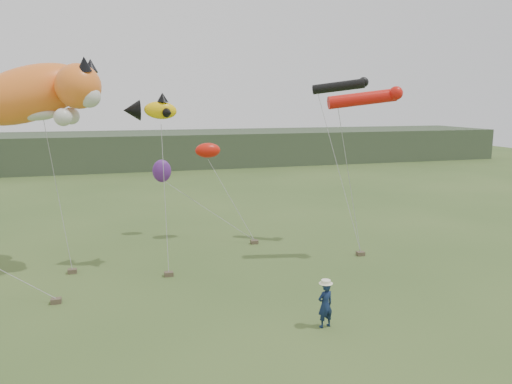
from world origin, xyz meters
TOP-DOWN VIEW (x-y plane):
  - ground at (0.00, 0.00)m, footprint 120.00×120.00m
  - headland at (-3.11, 44.69)m, footprint 90.00×13.00m
  - festival_attendant at (1.93, -2.16)m, footprint 0.67×0.51m
  - sandbag_anchors at (-1.51, 5.38)m, footprint 14.80×6.11m
  - cat_kite at (-7.93, 7.29)m, footprint 7.08×3.82m
  - fish_kite at (-3.17, 6.26)m, footprint 2.46×1.66m
  - tube_kites at (7.04, 5.74)m, footprint 3.58×5.25m
  - misc_kites at (-1.02, 11.15)m, footprint 3.70×2.32m

SIDE VIEW (x-z plane):
  - ground at x=0.00m, z-range 0.00..0.00m
  - sandbag_anchors at x=-1.51m, z-range 0.00..0.20m
  - festival_attendant at x=1.93m, z-range 0.00..1.64m
  - headland at x=-3.11m, z-range -0.08..3.92m
  - misc_kites at x=-1.02m, z-range 3.25..5.61m
  - fish_kite at x=-3.17m, z-range 6.79..8.06m
  - cat_kite at x=-7.93m, z-range 6.21..10.11m
  - tube_kites at x=7.04m, z-range 7.38..9.05m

